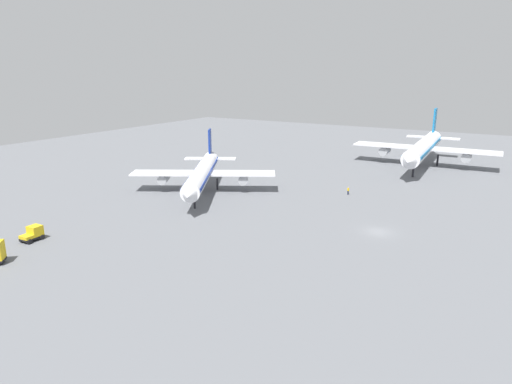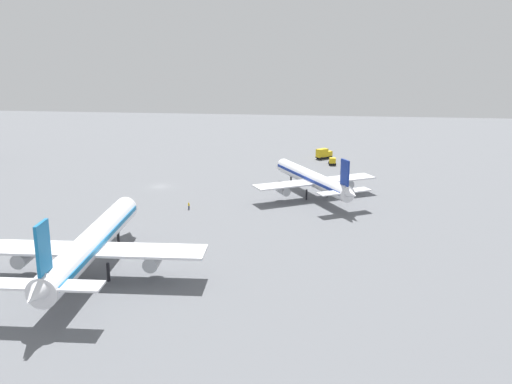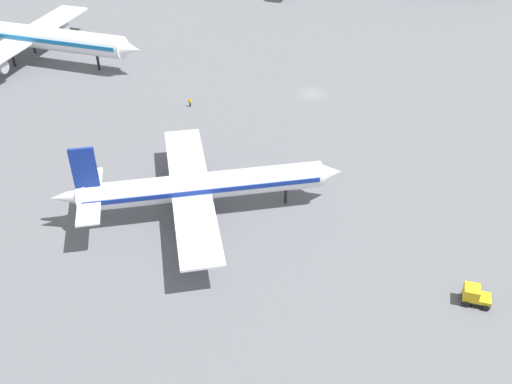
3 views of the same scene
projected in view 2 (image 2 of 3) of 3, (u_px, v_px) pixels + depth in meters
The scene contains 6 objects.
ground at pixel (160, 186), 160.38m from camera, with size 288.00×288.00×0.00m, color slate.
airplane_at_gate at pixel (91, 244), 101.25m from camera, with size 49.50×39.67×15.06m.
airplane_taxiing at pixel (313, 179), 149.74m from camera, with size 36.34×30.41×12.22m.
baggage_tug at pixel (332, 161), 185.74m from camera, with size 3.31×2.38×2.30m.
catering_truck at pixel (324, 154), 194.68m from camera, with size 5.08×5.49×3.30m.
ground_crew_worker at pixel (189, 206), 139.65m from camera, with size 0.52×0.52×1.67m.
Camera 2 is at (151.33, 43.22, 40.16)m, focal length 42.22 mm.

